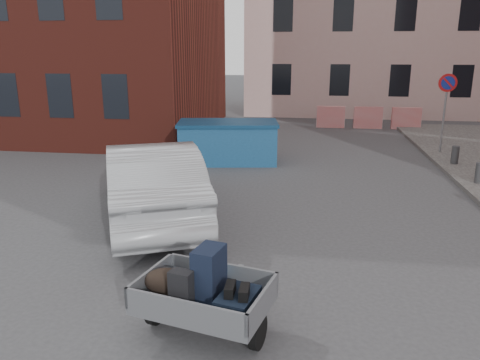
# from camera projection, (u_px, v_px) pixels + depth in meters

# --- Properties ---
(ground) EXTENTS (120.00, 120.00, 0.00)m
(ground) POSITION_uv_depth(u_px,v_px,m) (216.00, 265.00, 7.95)
(ground) COLOR #38383A
(ground) RESTS_ON ground
(no_parking_sign) EXTENTS (0.60, 0.09, 2.65)m
(no_parking_sign) POSITION_uv_depth(u_px,v_px,m) (446.00, 97.00, 15.61)
(no_parking_sign) COLOR gray
(no_parking_sign) RESTS_ON sidewalk
(barriers) EXTENTS (4.70, 0.18, 1.00)m
(barriers) POSITION_uv_depth(u_px,v_px,m) (368.00, 118.00, 21.53)
(barriers) COLOR red
(barriers) RESTS_ON ground
(trailer) EXTENTS (1.82, 1.95, 1.20)m
(trailer) POSITION_uv_depth(u_px,v_px,m) (203.00, 292.00, 5.87)
(trailer) COLOR black
(trailer) RESTS_ON ground
(dumpster) EXTENTS (3.37, 2.09, 1.32)m
(dumpster) POSITION_uv_depth(u_px,v_px,m) (228.00, 142.00, 15.06)
(dumpster) COLOR navy
(dumpster) RESTS_ON ground
(silver_car) EXTENTS (3.66, 5.37, 1.68)m
(silver_car) POSITION_uv_depth(u_px,v_px,m) (152.00, 181.00, 9.95)
(silver_car) COLOR #A2A5A9
(silver_car) RESTS_ON ground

